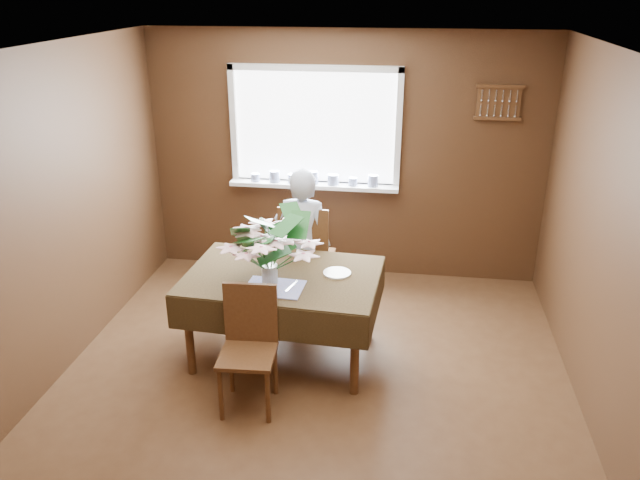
# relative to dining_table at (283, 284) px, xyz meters

# --- Properties ---
(floor) EXTENTS (4.50, 4.50, 0.00)m
(floor) POSITION_rel_dining_table_xyz_m (0.30, -0.53, -0.65)
(floor) COLOR #4A2D19
(floor) RESTS_ON ground
(ceiling) EXTENTS (4.50, 4.50, 0.00)m
(ceiling) POSITION_rel_dining_table_xyz_m (0.30, -0.53, 1.85)
(ceiling) COLOR white
(ceiling) RESTS_ON wall_back
(wall_back) EXTENTS (4.00, 0.00, 4.00)m
(wall_back) POSITION_rel_dining_table_xyz_m (0.30, 1.72, 0.60)
(wall_back) COLOR brown
(wall_back) RESTS_ON floor
(wall_left) EXTENTS (0.00, 4.50, 4.50)m
(wall_left) POSITION_rel_dining_table_xyz_m (-1.70, -0.53, 0.60)
(wall_left) COLOR brown
(wall_left) RESTS_ON floor
(wall_right) EXTENTS (0.00, 4.50, 4.50)m
(wall_right) POSITION_rel_dining_table_xyz_m (2.30, -0.53, 0.60)
(wall_right) COLOR brown
(wall_right) RESTS_ON floor
(window_assembly) EXTENTS (1.72, 0.20, 1.22)m
(window_assembly) POSITION_rel_dining_table_xyz_m (0.00, 1.67, 0.69)
(window_assembly) COLOR white
(window_assembly) RESTS_ON wall_back
(spoon_rack) EXTENTS (0.44, 0.05, 0.33)m
(spoon_rack) POSITION_rel_dining_table_xyz_m (1.75, 1.69, 1.20)
(spoon_rack) COLOR #57341C
(spoon_rack) RESTS_ON wall_back
(dining_table) EXTENTS (1.59, 1.13, 0.75)m
(dining_table) POSITION_rel_dining_table_xyz_m (0.00, 0.00, 0.00)
(dining_table) COLOR #57341C
(dining_table) RESTS_ON floor
(chair_far) EXTENTS (0.47, 0.47, 1.06)m
(chair_far) POSITION_rel_dining_table_xyz_m (0.06, 0.80, -0.08)
(chair_far) COLOR #57341C
(chair_far) RESTS_ON floor
(chair_near) EXTENTS (0.41, 0.42, 0.92)m
(chair_near) POSITION_rel_dining_table_xyz_m (-0.12, -0.63, -0.15)
(chair_near) COLOR #57341C
(chair_near) RESTS_ON floor
(seated_woman) EXTENTS (0.54, 0.37, 1.42)m
(seated_woman) POSITION_rel_dining_table_xyz_m (0.04, 0.70, 0.05)
(seated_woman) COLOR white
(seated_woman) RESTS_ON floor
(flower_bouquet) EXTENTS (0.63, 0.63, 0.54)m
(flower_bouquet) POSITION_rel_dining_table_xyz_m (-0.06, -0.17, 0.44)
(flower_bouquet) COLOR white
(flower_bouquet) RESTS_ON dining_table
(side_plate) EXTENTS (0.28, 0.28, 0.01)m
(side_plate) POSITION_rel_dining_table_xyz_m (0.43, 0.07, 0.10)
(side_plate) COLOR white
(side_plate) RESTS_ON dining_table
(table_knife) EXTENTS (0.07, 0.20, 0.00)m
(table_knife) POSITION_rel_dining_table_xyz_m (0.12, -0.21, 0.10)
(table_knife) COLOR silver
(table_knife) RESTS_ON dining_table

